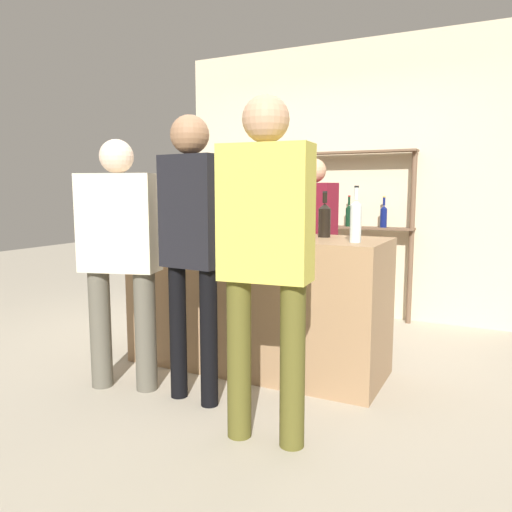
% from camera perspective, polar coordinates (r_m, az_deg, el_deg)
% --- Properties ---
extents(ground_plane, '(16.00, 16.00, 0.00)m').
position_cam_1_polar(ground_plane, '(3.82, 0.00, -12.47)').
color(ground_plane, '#B2A893').
extents(bar_counter, '(1.87, 0.68, 0.98)m').
position_cam_1_polar(bar_counter, '(3.68, 0.00, -5.29)').
color(bar_counter, '#997551').
rests_on(bar_counter, ground_plane).
extents(back_wall, '(3.47, 0.12, 2.80)m').
position_cam_1_polar(back_wall, '(5.40, 9.37, 8.44)').
color(back_wall, beige).
rests_on(back_wall, ground_plane).
extents(back_shelf, '(1.66, 0.18, 1.69)m').
position_cam_1_polar(back_shelf, '(5.23, 8.68, 5.26)').
color(back_shelf, brown).
rests_on(back_shelf, ground_plane).
extents(counter_bottle_0, '(0.07, 0.07, 0.36)m').
position_cam_1_polar(counter_bottle_0, '(3.61, -2.06, 4.58)').
color(counter_bottle_0, silver).
rests_on(counter_bottle_0, bar_counter).
extents(counter_bottle_1, '(0.09, 0.09, 0.32)m').
position_cam_1_polar(counter_bottle_1, '(3.53, 7.84, 4.20)').
color(counter_bottle_1, black).
rests_on(counter_bottle_1, bar_counter).
extents(counter_bottle_2, '(0.07, 0.07, 0.37)m').
position_cam_1_polar(counter_bottle_2, '(3.85, -10.33, 4.68)').
color(counter_bottle_2, black).
rests_on(counter_bottle_2, bar_counter).
extents(counter_bottle_3, '(0.07, 0.07, 0.36)m').
position_cam_1_polar(counter_bottle_3, '(3.21, 11.33, 4.06)').
color(counter_bottle_3, silver).
rests_on(counter_bottle_3, bar_counter).
extents(wine_glass, '(0.08, 0.08, 0.15)m').
position_cam_1_polar(wine_glass, '(3.66, -6.34, 4.06)').
color(wine_glass, silver).
rests_on(wine_glass, bar_counter).
extents(cork_jar, '(0.11, 0.11, 0.17)m').
position_cam_1_polar(cork_jar, '(3.55, 4.70, 3.53)').
color(cork_jar, silver).
rests_on(cork_jar, bar_counter).
extents(customer_center, '(0.39, 0.23, 1.74)m').
position_cam_1_polar(customer_center, '(3.01, -7.40, 2.69)').
color(customer_center, black).
rests_on(customer_center, ground_plane).
extents(server_behind_counter, '(0.43, 0.27, 1.57)m').
position_cam_1_polar(server_behind_counter, '(4.33, 6.53, 2.53)').
color(server_behind_counter, black).
rests_on(server_behind_counter, ground_plane).
extents(customer_left, '(0.54, 0.35, 1.62)m').
position_cam_1_polar(customer_left, '(3.33, -15.30, 0.89)').
color(customer_left, '#575347').
rests_on(customer_left, ground_plane).
extents(customer_right, '(0.47, 0.24, 1.77)m').
position_cam_1_polar(customer_right, '(2.49, 1.10, 1.35)').
color(customer_right, brown).
rests_on(customer_right, ground_plane).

